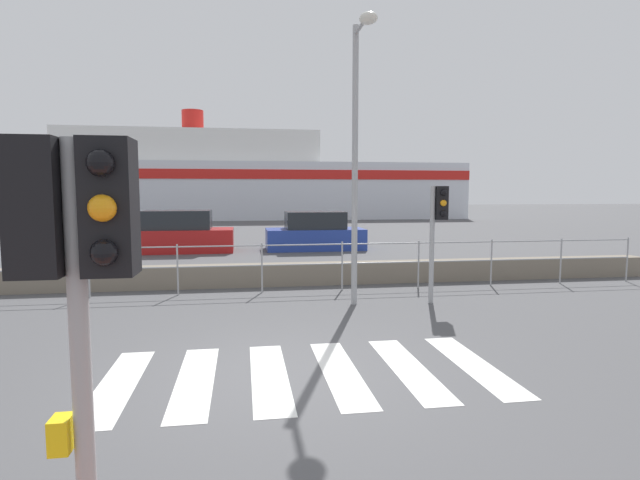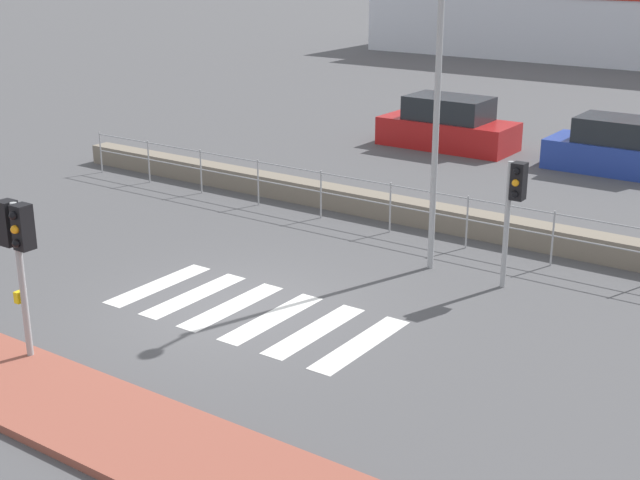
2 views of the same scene
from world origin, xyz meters
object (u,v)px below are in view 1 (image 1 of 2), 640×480
traffic_light_far (438,218)px  parked_car_red (178,234)px  traffic_light_near (75,252)px  parked_car_blue (315,233)px  streetlamp (358,130)px  ferry_boat (237,182)px

traffic_light_far → parked_car_red: traffic_light_far is taller
traffic_light_near → traffic_light_far: bearing=56.0°
parked_car_red → parked_car_blue: parked_car_red is taller
streetlamp → parked_car_blue: (0.62, 10.05, -2.83)m
traffic_light_near → parked_car_red: (-1.63, 16.98, -1.31)m
traffic_light_far → parked_car_blue: (-1.09, 9.94, -1.12)m
streetlamp → parked_car_red: (-4.69, 10.05, -2.80)m
streetlamp → parked_car_blue: size_ratio=1.43×
traffic_light_near → traffic_light_far: size_ratio=1.06×
traffic_light_near → parked_car_blue: 17.43m
streetlamp → parked_car_red: 11.43m
ferry_boat → traffic_light_near: bearing=-90.5°
ferry_boat → parked_car_red: ferry_boat is taller
traffic_light_near → parked_car_red: 17.11m
parked_car_blue → traffic_light_near: bearing=-102.2°
ferry_boat → parked_car_blue: (3.32, -24.42, -2.47)m
traffic_light_far → streetlamp: bearing=-176.4°
ferry_boat → parked_car_blue: 24.76m
parked_car_red → parked_car_blue: 5.30m
traffic_light_far → parked_car_red: bearing=122.7°
ferry_boat → parked_car_blue: size_ratio=9.63×
parked_car_blue → streetlamp: bearing=-93.5°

